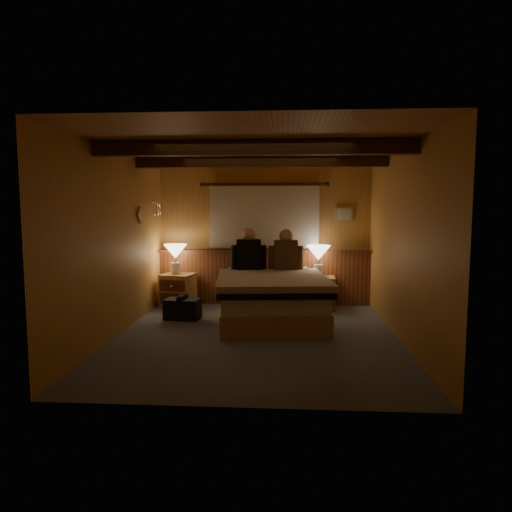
# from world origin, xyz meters

# --- Properties ---
(floor) EXTENTS (4.20, 4.20, 0.00)m
(floor) POSITION_xyz_m (0.00, 0.00, 0.00)
(floor) COLOR #575B67
(floor) RESTS_ON ground
(ceiling) EXTENTS (4.20, 4.20, 0.00)m
(ceiling) POSITION_xyz_m (0.00, 0.00, 2.40)
(ceiling) COLOR #B98645
(ceiling) RESTS_ON wall_back
(wall_back) EXTENTS (3.60, 0.00, 3.60)m
(wall_back) POSITION_xyz_m (0.00, 2.10, 1.20)
(wall_back) COLOR gold
(wall_back) RESTS_ON floor
(wall_left) EXTENTS (0.00, 4.20, 4.20)m
(wall_left) POSITION_xyz_m (-1.80, 0.00, 1.20)
(wall_left) COLOR gold
(wall_left) RESTS_ON floor
(wall_right) EXTENTS (0.00, 4.20, 4.20)m
(wall_right) POSITION_xyz_m (1.80, 0.00, 1.20)
(wall_right) COLOR gold
(wall_right) RESTS_ON floor
(wall_front) EXTENTS (3.60, 0.00, 3.60)m
(wall_front) POSITION_xyz_m (0.00, -2.10, 1.20)
(wall_front) COLOR gold
(wall_front) RESTS_ON floor
(wainscot) EXTENTS (3.60, 0.23, 0.94)m
(wainscot) POSITION_xyz_m (0.00, 2.04, 0.49)
(wainscot) COLOR brown
(wainscot) RESTS_ON wall_back
(curtain_window) EXTENTS (2.18, 0.09, 1.11)m
(curtain_window) POSITION_xyz_m (0.00, 2.03, 1.52)
(curtain_window) COLOR #472C11
(curtain_window) RESTS_ON wall_back
(ceiling_beams) EXTENTS (3.60, 1.65, 0.16)m
(ceiling_beams) POSITION_xyz_m (0.00, 0.15, 2.31)
(ceiling_beams) COLOR #472C11
(ceiling_beams) RESTS_ON ceiling
(coat_rail) EXTENTS (0.05, 0.55, 0.24)m
(coat_rail) POSITION_xyz_m (-1.72, 1.58, 1.67)
(coat_rail) COLOR white
(coat_rail) RESTS_ON wall_left
(framed_print) EXTENTS (0.30, 0.04, 0.25)m
(framed_print) POSITION_xyz_m (1.35, 2.08, 1.55)
(framed_print) COLOR tan
(framed_print) RESTS_ON wall_back
(bed) EXTENTS (1.72, 2.13, 0.68)m
(bed) POSITION_xyz_m (0.17, 0.85, 0.35)
(bed) COLOR #B07B4B
(bed) RESTS_ON floor
(nightstand_left) EXTENTS (0.58, 0.54, 0.55)m
(nightstand_left) POSITION_xyz_m (-1.43, 1.75, 0.28)
(nightstand_left) COLOR #B07B4B
(nightstand_left) RESTS_ON floor
(nightstand_right) EXTENTS (0.49, 0.45, 0.52)m
(nightstand_right) POSITION_xyz_m (0.94, 1.76, 0.26)
(nightstand_right) COLOR #B07B4B
(nightstand_right) RESTS_ON floor
(lamp_left) EXTENTS (0.38, 0.38, 0.50)m
(lamp_left) POSITION_xyz_m (-1.47, 1.74, 0.90)
(lamp_left) COLOR white
(lamp_left) RESTS_ON nightstand_left
(lamp_right) EXTENTS (0.39, 0.39, 0.52)m
(lamp_right) POSITION_xyz_m (0.91, 1.81, 0.89)
(lamp_right) COLOR white
(lamp_right) RESTS_ON nightstand_right
(person_left) EXTENTS (0.56, 0.26, 0.69)m
(person_left) POSITION_xyz_m (-0.22, 1.50, 0.95)
(person_left) COLOR black
(person_left) RESTS_ON bed
(person_right) EXTENTS (0.55, 0.22, 0.67)m
(person_right) POSITION_xyz_m (0.37, 1.55, 0.94)
(person_right) COLOR #4B321E
(person_right) RESTS_ON bed
(duffel_bag) EXTENTS (0.54, 0.37, 0.36)m
(duffel_bag) POSITION_xyz_m (-1.16, 0.87, 0.16)
(duffel_bag) COLOR black
(duffel_bag) RESTS_ON floor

